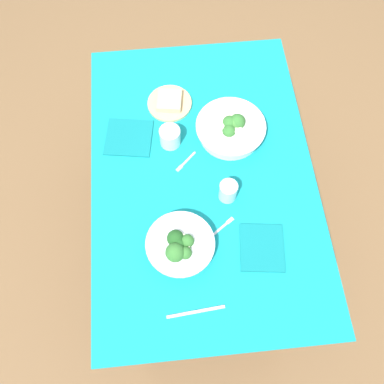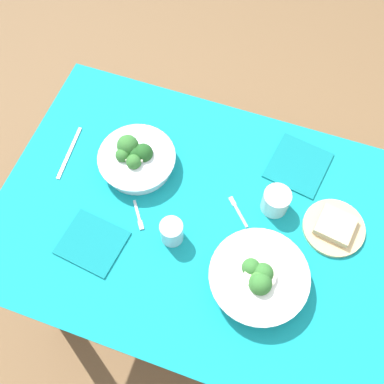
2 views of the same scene
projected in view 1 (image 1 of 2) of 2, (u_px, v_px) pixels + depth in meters
ground_plane at (200, 242)px, 2.28m from camera, size 6.00×6.00×0.00m
dining_table at (202, 190)px, 1.72m from camera, size 1.26×0.82×0.76m
broccoli_bowl_far at (180, 246)px, 1.44m from camera, size 0.23×0.23×0.10m
broccoli_bowl_near at (231, 129)px, 1.64m from camera, size 0.26×0.26×0.10m
bread_side_plate at (170, 102)px, 1.72m from camera, size 0.18×0.18×0.04m
water_glass_center at (228, 191)px, 1.52m from camera, size 0.06×0.06×0.08m
water_glass_side at (170, 137)px, 1.62m from camera, size 0.08×0.08×0.08m
fork_by_far_bowl at (224, 226)px, 1.51m from camera, size 0.06×0.08×0.00m
fork_by_near_bowl at (185, 162)px, 1.61m from camera, size 0.08×0.08×0.00m
table_knife_left at (196, 312)px, 1.38m from camera, size 0.03×0.19×0.00m
napkin_folded_upper at (129, 137)px, 1.66m from camera, size 0.19×0.20×0.01m
napkin_folded_lower at (262, 248)px, 1.47m from camera, size 0.18×0.17×0.01m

